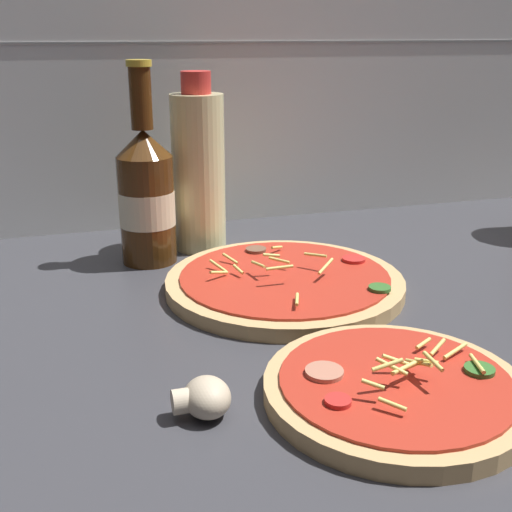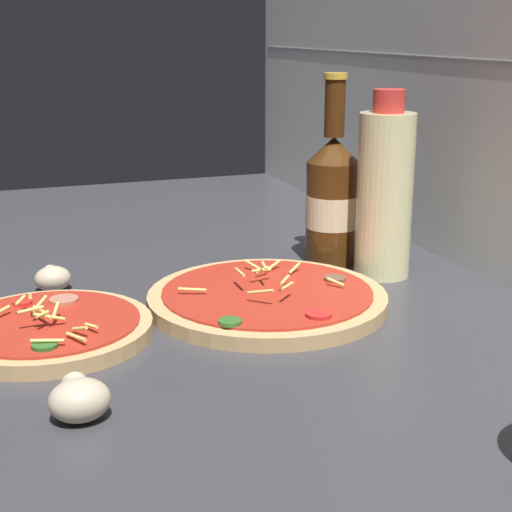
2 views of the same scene
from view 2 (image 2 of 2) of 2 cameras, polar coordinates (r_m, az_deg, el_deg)
counter_slab at (r=90.53cm, az=-8.14°, el=-5.11°), size 160.00×90.00×2.50cm
tile_backsplash at (r=103.54cm, az=17.31°, el=13.35°), size 160.00×1.13×60.00cm
pizza_near at (r=85.88cm, az=-14.89°, el=-5.15°), size 22.01×22.01×4.69cm
pizza_far at (r=92.07cm, az=0.83°, el=-3.10°), size 28.13×28.13×4.77cm
beer_bottle at (r=107.90cm, az=5.58°, el=4.25°), size 7.28×7.28×25.82cm
oil_bottle at (r=102.51cm, az=9.34°, el=4.59°), size 7.22×7.22×24.17cm
mushroom_left at (r=67.88cm, az=-12.74°, el=-10.10°), size 5.47×5.21×3.65cm
mushroom_right at (r=100.66cm, az=-14.58°, el=-1.57°), size 4.70×4.48×3.13cm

